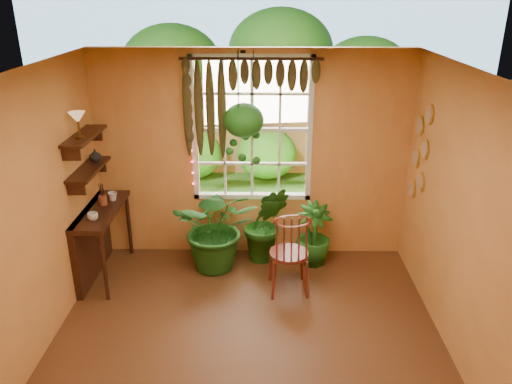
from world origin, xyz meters
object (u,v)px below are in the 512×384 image
at_px(counter_ledge, 95,235).
at_px(potted_plant_mid, 266,224).
at_px(windsor_chair, 289,264).
at_px(hanging_basket, 244,122).
at_px(potted_plant_left, 217,227).

bearing_deg(counter_ledge, potted_plant_mid, 11.01).
bearing_deg(windsor_chair, potted_plant_mid, 104.98).
bearing_deg(potted_plant_mid, hanging_basket, 178.93).
bearing_deg(counter_ledge, hanging_basket, 12.80).
distance_m(counter_ledge, potted_plant_mid, 2.14).
bearing_deg(potted_plant_mid, counter_ledge, -168.99).
bearing_deg(hanging_basket, counter_ledge, -167.20).
bearing_deg(hanging_basket, potted_plant_mid, -1.07).
distance_m(potted_plant_mid, hanging_basket, 1.37).
height_order(windsor_chair, potted_plant_mid, windsor_chair).
height_order(potted_plant_left, potted_plant_mid, potted_plant_left).
xyz_separation_m(windsor_chair, potted_plant_mid, (-0.27, 0.74, 0.17)).
distance_m(windsor_chair, hanging_basket, 1.77).
bearing_deg(hanging_basket, potted_plant_left, -147.42).
relative_size(potted_plant_mid, hanging_basket, 0.78).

